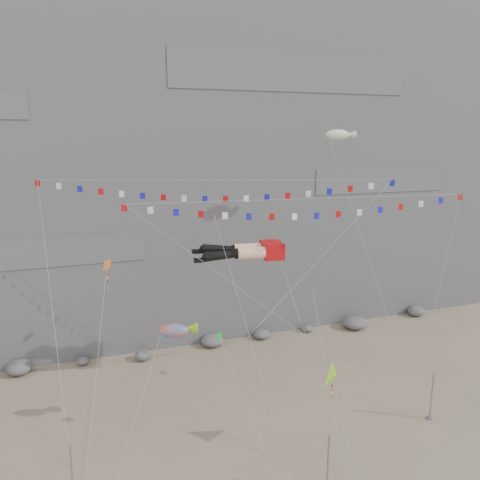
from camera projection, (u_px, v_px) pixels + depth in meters
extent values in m
plane|color=gray|center=(270.00, 433.00, 37.43)|extent=(120.00, 120.00, 0.00)
cube|color=slate|center=(179.00, 123.00, 61.58)|extent=(80.00, 28.00, 50.00)
cylinder|color=gray|center=(72.00, 476.00, 29.54)|extent=(0.12, 0.12, 4.40)
cylinder|color=gray|center=(328.00, 465.00, 30.62)|extent=(0.12, 0.12, 4.32)
cylinder|color=gray|center=(432.00, 396.00, 38.85)|extent=(0.12, 0.12, 4.17)
cube|color=#B40B0D|center=(272.00, 250.00, 42.46)|extent=(2.06, 2.65, 1.45)
cylinder|color=#FFC29F|center=(251.00, 253.00, 41.34)|extent=(2.56, 1.36, 1.07)
sphere|color=black|center=(238.00, 254.00, 41.08)|extent=(0.98, 0.98, 0.98)
cone|color=black|center=(221.00, 255.00, 40.81)|extent=(3.01, 1.24, 1.00)
cube|color=black|center=(199.00, 260.00, 40.48)|extent=(0.99, 0.53, 0.36)
cylinder|color=#FFC29F|center=(247.00, 249.00, 42.72)|extent=(2.56, 1.36, 1.07)
sphere|color=black|center=(234.00, 250.00, 42.47)|extent=(0.98, 0.98, 0.98)
cone|color=black|center=(219.00, 249.00, 42.14)|extent=(3.03, 1.24, 1.07)
cube|color=black|center=(197.00, 251.00, 41.76)|extent=(0.99, 0.53, 0.36)
cylinder|color=gray|center=(310.00, 356.00, 36.11)|extent=(0.03, 0.03, 21.18)
cylinder|color=gray|center=(158.00, 321.00, 34.70)|extent=(0.03, 0.03, 26.84)
cylinder|color=gray|center=(360.00, 308.00, 39.36)|extent=(0.03, 0.03, 20.52)
cube|color=gray|center=(412.00, 414.00, 39.93)|extent=(0.16, 0.16, 0.10)
cylinder|color=gray|center=(96.00, 379.00, 32.12)|extent=(0.03, 0.03, 16.57)
cylinder|color=gray|center=(144.00, 411.00, 32.83)|extent=(0.03, 0.03, 12.10)
cylinder|color=gray|center=(344.00, 428.00, 32.94)|extent=(0.03, 0.03, 7.16)
cylinder|color=gray|center=(376.00, 264.00, 42.97)|extent=(0.03, 0.03, 27.30)
cube|color=gray|center=(422.00, 419.00, 39.11)|extent=(0.16, 0.16, 0.10)
cylinder|color=gray|center=(249.00, 336.00, 36.05)|extent=(0.03, 0.03, 21.56)
cylinder|color=gray|center=(326.00, 371.00, 37.52)|extent=(0.03, 0.03, 14.89)
cube|color=gray|center=(343.00, 472.00, 32.99)|extent=(0.16, 0.16, 0.10)
cylinder|color=gray|center=(250.00, 415.00, 32.32)|extent=(0.03, 0.03, 11.93)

